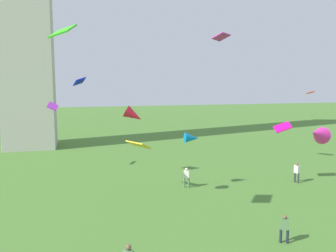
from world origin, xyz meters
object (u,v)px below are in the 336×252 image
Objects in this scene: kite_flying_9 at (134,115)px; kite_flying_7 at (192,138)px; kite_flying_1 at (221,37)px; kite_flying_3 at (53,106)px; kite_flying_6 at (79,82)px; kite_flying_5 at (63,31)px; person_1 at (186,176)px; kite_flying_0 at (317,134)px; kite_flying_8 at (282,127)px; person_2 at (297,171)px; kite_flying_10 at (138,145)px; kite_flying_4 at (310,92)px; person_3 at (284,227)px.

kite_flying_7 is at bearing -49.25° from kite_flying_9.
kite_flying_3 is (-15.26, 3.60, -6.39)m from kite_flying_1.
kite_flying_1 reaches higher than kite_flying_3.
kite_flying_3 is at bearing 55.67° from kite_flying_1.
kite_flying_6 is 7.50m from kite_flying_9.
kite_flying_5 reaches higher than kite_flying_9.
kite_flying_5 is at bearing 152.83° from kite_flying_9.
kite_flying_0 is (8.20, -5.18, 3.93)m from person_1.
kite_flying_5 reaches higher than kite_flying_3.
kite_flying_6 reaches higher than kite_flying_8.
person_2 is 0.85× the size of kite_flying_10.
kite_flying_1 reaches higher than kite_flying_6.
kite_flying_4 reaches higher than kite_flying_10.
kite_flying_9 is at bearing 119.34° from kite_flying_7.
person_2 is 1.45× the size of kite_flying_4.
kite_flying_4 is at bearing 115.76° from kite_flying_0.
kite_flying_6 is (-23.30, -1.63, 1.12)m from kite_flying_4.
kite_flying_6 is 17.20m from kite_flying_8.
kite_flying_4 is at bearing -54.23° from person_2.
person_3 is at bearing 162.02° from kite_flying_4.
person_2 is 1.31× the size of kite_flying_8.
kite_flying_6 reaches higher than kite_flying_7.
kite_flying_8 is (7.99, -1.11, 3.93)m from person_1.
kite_flying_7 reaches higher than person_2.
kite_flying_3 is at bearing 14.48° from kite_flying_6.
kite_flying_0 is at bearing 111.99° from kite_flying_8.
kite_flying_9 is at bearing 38.09° from kite_flying_3.
person_2 is 1.03× the size of kite_flying_1.
kite_flying_7 is at bearing 147.84° from kite_flying_5.
kite_flying_8 reaches higher than person_1.
kite_flying_8 is 12.07m from kite_flying_10.
kite_flying_8 is at bearing -119.49° from kite_flying_6.
kite_flying_0 is (6.17, 5.59, 3.98)m from person_3.
kite_flying_8 is at bearing -131.90° from kite_flying_10.
person_1 is 15.66m from kite_flying_5.
kite_flying_4 is (10.48, 0.78, -5.22)m from kite_flying_1.
kite_flying_3 is at bearing 0.72° from kite_flying_10.
kite_flying_8 reaches higher than person_3.
kite_flying_4 is (6.90, 10.13, 2.65)m from kite_flying_0.
kite_flying_1 reaches higher than kite_flying_8.
kite_flying_9 is (-12.75, -1.82, 1.47)m from kite_flying_8.
person_2 reaches higher than person_3.
person_3 is at bearing 127.02° from person_1.
person_1 is at bearing 63.16° from kite_flying_3.
person_1 is 0.70× the size of kite_flying_0.
kite_flying_6 is 10.30m from kite_flying_7.
kite_flying_0 is at bearing 118.40° from kite_flying_5.
person_1 is 0.81× the size of kite_flying_10.
kite_flying_5 is 8.01m from kite_flying_9.
person_1 is 1.38× the size of kite_flying_4.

